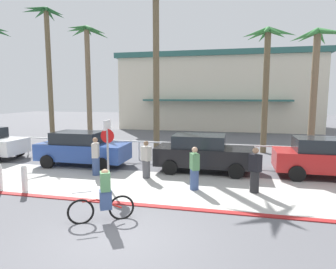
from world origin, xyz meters
The scene contains 20 objects.
ground_plane centered at (0.00, 10.00, 0.00)m, with size 80.00×80.00×0.00m, color #5B5B60.
sidewalk_strip centered at (0.00, 4.20, 0.01)m, with size 44.00×4.00×0.02m, color beige.
curb_paint centered at (0.00, 2.20, 0.01)m, with size 44.00×0.24×0.03m, color maroon.
building_backdrop centered at (0.75, 26.71, 3.84)m, with size 20.07×10.84×7.64m.
rail_fence centered at (0.00, 8.50, 0.84)m, with size 18.45×0.08×1.04m.
stop_sign_bike_lane centered at (-1.86, 3.60, 1.68)m, with size 0.52×0.56×2.56m.
bollard_2 centered at (-4.59, 2.48, 0.52)m, with size 0.20×0.20×1.00m.
palm_tree_1 centered at (-10.90, 13.35, 7.07)m, with size 3.03×3.52×9.80m.
palm_tree_2 centered at (-7.64, 13.23, 6.11)m, with size 3.16×3.24×8.32m.
palm_tree_3 centered at (-1.82, 10.30, 6.95)m, with size 2.78×3.11×9.60m.
palm_tree_4 centered at (4.39, 12.24, 5.51)m, with size 3.18×3.52×7.40m.
palm_tree_5 centered at (6.81, 11.05, 5.13)m, with size 3.33×3.01×6.99m.
car_blue_1 centered at (-4.60, 6.63, 0.87)m, with size 4.40×2.02×1.69m.
car_black_2 centered at (1.32, 6.83, 0.87)m, with size 4.40×2.02×1.69m.
car_red_3 centered at (6.53, 6.98, 0.87)m, with size 4.40×2.02×1.69m.
cyclist_red_0 centered at (-0.75, 0.86, 0.69)m, with size 1.61×0.95×1.50m.
pedestrian_0 centered at (3.43, 4.27, 0.76)m, with size 0.47×0.46×1.65m.
pedestrian_1 centered at (1.30, 4.11, 0.74)m, with size 0.43×0.47×1.61m.
pedestrian_2 centered at (-0.88, 5.21, 0.73)m, with size 0.48×0.43×1.59m.
pedestrian_3 centered at (-3.13, 5.12, 0.77)m, with size 0.39×0.45×1.67m.
Camera 1 is at (2.73, -6.36, 3.46)m, focal length 31.61 mm.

